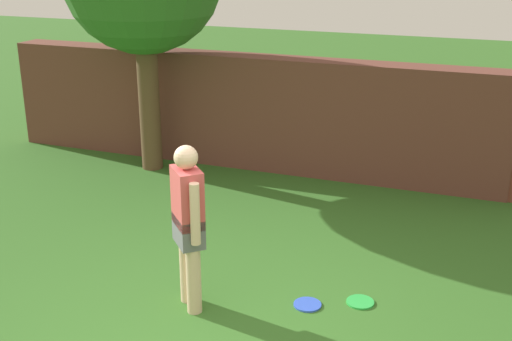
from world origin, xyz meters
TOP-DOWN VIEW (x-y plane):
  - brick_wall at (-1.50, 4.75)m, footprint 7.82×0.50m
  - person at (-0.40, 0.66)m, footprint 0.41×0.42m
  - frisbee_green at (1.12, 1.28)m, footprint 0.27×0.27m
  - frisbee_blue at (0.65, 1.06)m, footprint 0.27×0.27m

SIDE VIEW (x-z plane):
  - frisbee_green at x=1.12m, z-range 0.00..0.02m
  - frisbee_blue at x=0.65m, z-range 0.00..0.02m
  - brick_wall at x=-1.50m, z-range 0.00..1.71m
  - person at x=-0.40m, z-range 0.09..1.71m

